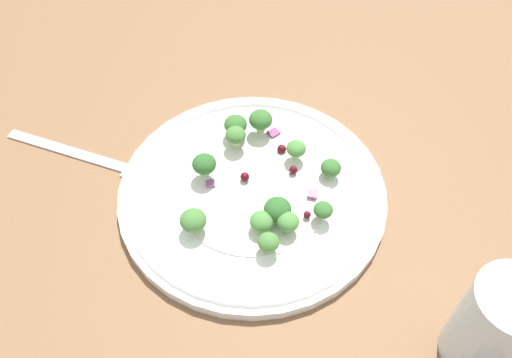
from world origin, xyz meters
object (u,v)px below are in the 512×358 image
object	(u,v)px
broccoli_floret_0	(298,151)
fork	(89,157)
broccoli_floret_1	(261,120)
broccoli_floret_2	(236,135)
water_glass	(495,326)
plate	(256,190)

from	to	relation	value
broccoli_floret_0	fork	world-z (taller)	broccoli_floret_0
broccoli_floret_1	broccoli_floret_0	bearing A→B (deg)	-171.34
broccoli_floret_1	broccoli_floret_2	xyz separation A→B (cm)	(-0.30, 3.48, -0.11)
water_glass	plate	bearing A→B (deg)	14.43
plate	water_glass	bearing A→B (deg)	-165.57
broccoli_floret_2	water_glass	world-z (taller)	water_glass
plate	broccoli_floret_2	xyz separation A→B (cm)	(5.78, -1.27, 2.44)
plate	broccoli_floret_1	bearing A→B (deg)	-38.01
fork	water_glass	xyz separation A→B (cm)	(-39.37, -18.91, 4.87)
broccoli_floret_2	fork	distance (cm)	16.71
broccoli_floret_0	broccoli_floret_1	bearing A→B (deg)	8.66
broccoli_floret_0	fork	size ratio (longest dim) A/B	0.13
broccoli_floret_0	broccoli_floret_1	distance (cm)	5.86
plate	broccoli_floret_2	world-z (taller)	broccoli_floret_2
broccoli_floret_1	broccoli_floret_2	bearing A→B (deg)	94.92
broccoli_floret_2	fork	bearing A→B (deg)	57.28
broccoli_floret_1	broccoli_floret_2	distance (cm)	3.50
broccoli_floret_0	broccoli_floret_1	world-z (taller)	broccoli_floret_1
fork	water_glass	distance (cm)	43.94
broccoli_floret_0	broccoli_floret_2	bearing A→B (deg)	38.53
broccoli_floret_1	water_glass	size ratio (longest dim) A/B	0.26
plate	broccoli_floret_0	distance (cm)	6.07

